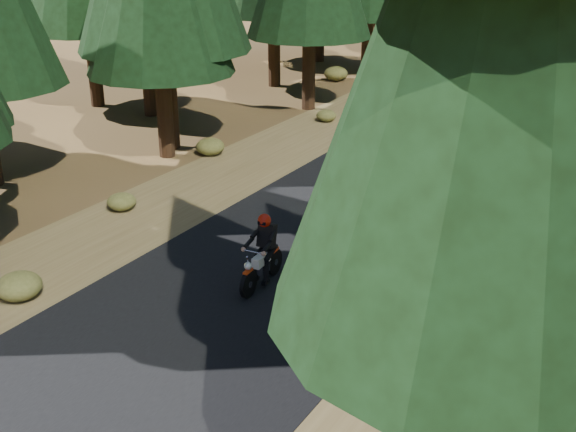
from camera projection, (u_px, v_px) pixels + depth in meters
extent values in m
plane|color=#483219|center=(251.00, 289.00, 14.90)|extent=(120.00, 120.00, 0.00)
cube|color=black|center=(356.00, 210.00, 18.87)|extent=(6.00, 100.00, 0.01)
cube|color=brown|center=(213.00, 181.00, 21.03)|extent=(3.20, 100.00, 0.01)
cube|color=brown|center=(535.00, 248.00, 16.72)|extent=(3.20, 100.00, 0.01)
cylinder|color=black|center=(485.00, 316.00, 8.17)|extent=(0.53, 0.53, 5.85)
cylinder|color=black|center=(162.00, 73.00, 22.19)|extent=(0.51, 0.51, 5.34)
cylinder|color=black|center=(166.00, 50.00, 22.82)|extent=(0.56, 0.56, 6.43)
cylinder|color=black|center=(146.00, 42.00, 26.95)|extent=(0.52, 0.52, 5.56)
cylinder|color=black|center=(309.00, 36.00, 27.84)|extent=(0.53, 0.53, 5.72)
cylinder|color=black|center=(274.00, 14.00, 31.66)|extent=(0.55, 0.55, 6.37)
cylinder|color=black|center=(368.00, 17.00, 33.62)|extent=(0.53, 0.53, 5.64)
cylinder|color=black|center=(320.00, 9.00, 37.43)|extent=(0.52, 0.52, 5.45)
cylinder|color=black|center=(400.00, 14.00, 39.71)|extent=(0.48, 0.48, 4.42)
cylinder|color=black|center=(91.00, 31.00, 28.27)|extent=(0.54, 0.54, 6.00)
ellipsoid|color=#474C1E|center=(210.00, 147.00, 23.23)|extent=(0.91, 0.91, 0.55)
ellipsoid|color=#474C1E|center=(19.00, 286.00, 14.44)|extent=(0.91, 0.91, 0.54)
ellipsoid|color=#474C1E|center=(326.00, 116.00, 27.07)|extent=(0.74, 0.74, 0.45)
ellipsoid|color=#474C1E|center=(122.00, 202.00, 18.85)|extent=(0.75, 0.75, 0.45)
ellipsoid|color=#474C1E|center=(543.00, 319.00, 13.24)|extent=(0.94, 0.94, 0.56)
ellipsoid|color=#474C1E|center=(336.00, 74.00, 33.81)|extent=(1.10, 1.10, 0.66)
cube|color=black|center=(261.00, 240.00, 14.64)|extent=(0.36, 0.24, 0.50)
sphere|color=#A31406|center=(261.00, 223.00, 14.50)|extent=(0.30, 0.30, 0.28)
cube|color=black|center=(355.00, 150.00, 19.93)|extent=(0.44, 0.36, 0.55)
sphere|color=black|center=(355.00, 136.00, 19.77)|extent=(0.40, 0.40, 0.31)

